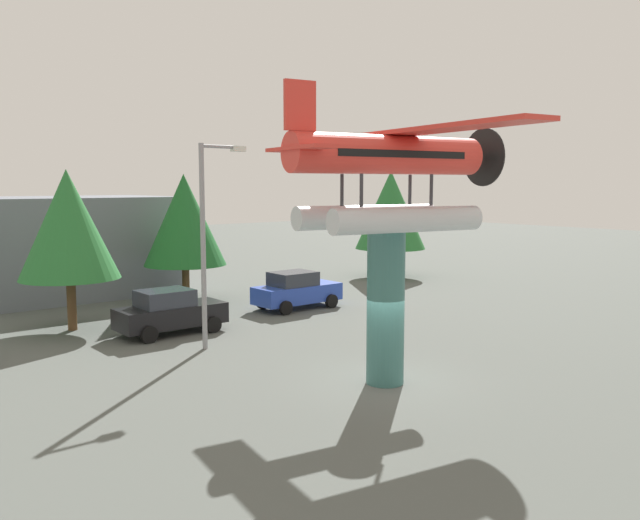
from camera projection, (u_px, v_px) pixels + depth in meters
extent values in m
plane|color=#515651|center=(385.00, 383.00, 19.31)|extent=(140.00, 140.00, 0.00)
cylinder|color=#386B66|center=(386.00, 308.00, 19.05)|extent=(1.10, 1.10, 4.50)
cylinder|color=silver|center=(408.00, 220.00, 17.89)|extent=(4.85, 1.51, 0.70)
cylinder|color=#333338|center=(431.00, 190.00, 18.82)|extent=(0.12, 0.12, 0.90)
cylinder|color=#333338|center=(361.00, 190.00, 17.64)|extent=(0.12, 0.12, 0.90)
cylinder|color=silver|center=(367.00, 217.00, 19.62)|extent=(4.85, 1.51, 0.70)
cylinder|color=#333338|center=(410.00, 190.00, 19.68)|extent=(0.12, 0.12, 0.90)
cylinder|color=#333338|center=(342.00, 190.00, 18.50)|extent=(0.12, 0.12, 0.90)
cylinder|color=red|center=(387.00, 155.00, 18.55)|extent=(6.30, 2.14, 1.10)
cube|color=black|center=(393.00, 155.00, 18.65)|extent=(4.47, 1.86, 0.20)
cone|color=#262628|center=(474.00, 157.00, 20.15)|extent=(0.84, 0.99, 0.88)
cylinder|color=black|center=(483.00, 157.00, 20.34)|extent=(0.35, 1.78, 1.80)
cube|color=red|center=(399.00, 133.00, 18.67)|extent=(2.86, 10.44, 0.12)
cube|color=red|center=(300.00, 148.00, 17.16)|extent=(1.17, 2.88, 0.10)
cube|color=red|center=(300.00, 105.00, 17.03)|extent=(0.91, 0.27, 1.30)
cube|color=black|center=(171.00, 316.00, 25.59)|extent=(4.20, 1.70, 0.80)
cube|color=#2D333D|center=(165.00, 298.00, 25.35)|extent=(2.00, 1.56, 0.64)
cylinder|color=black|center=(213.00, 325.00, 25.80)|extent=(0.64, 0.22, 0.64)
cylinder|color=black|center=(191.00, 318.00, 27.18)|extent=(0.64, 0.22, 0.64)
cylinder|color=black|center=(149.00, 335.00, 24.10)|extent=(0.64, 0.22, 0.64)
cylinder|color=black|center=(129.00, 326.00, 25.48)|extent=(0.64, 0.22, 0.64)
cube|color=#2847B7|center=(297.00, 293.00, 30.81)|extent=(4.20, 1.70, 0.80)
cube|color=#2D333D|center=(293.00, 279.00, 30.57)|extent=(2.00, 1.56, 0.64)
cylinder|color=black|center=(332.00, 301.00, 31.02)|extent=(0.64, 0.22, 0.64)
cylinder|color=black|center=(308.00, 296.00, 32.40)|extent=(0.64, 0.22, 0.64)
cylinder|color=black|center=(286.00, 308.00, 29.31)|extent=(0.64, 0.22, 0.64)
cylinder|color=black|center=(263.00, 302.00, 30.69)|extent=(0.64, 0.22, 0.64)
cylinder|color=gray|center=(203.00, 248.00, 22.90)|extent=(0.18, 0.18, 7.23)
cylinder|color=gray|center=(221.00, 147.00, 23.00)|extent=(1.60, 0.12, 0.12)
cube|color=silver|center=(238.00, 149.00, 23.45)|extent=(0.50, 0.28, 0.20)
cube|color=slate|center=(62.00, 246.00, 34.59)|extent=(10.90, 7.43, 5.16)
cylinder|color=brown|center=(72.00, 304.00, 26.20)|extent=(0.36, 0.36, 2.08)
cone|color=#287033|center=(68.00, 224.00, 25.83)|extent=(3.90, 3.90, 4.33)
cylinder|color=brown|center=(186.00, 284.00, 32.31)|extent=(0.36, 0.36, 1.87)
cone|color=#1E6028|center=(184.00, 220.00, 31.95)|extent=(4.01, 4.01, 4.45)
cylinder|color=brown|center=(390.00, 263.00, 41.31)|extent=(0.36, 0.36, 1.80)
cone|color=#287033|center=(391.00, 210.00, 40.92)|extent=(4.38, 4.38, 4.87)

